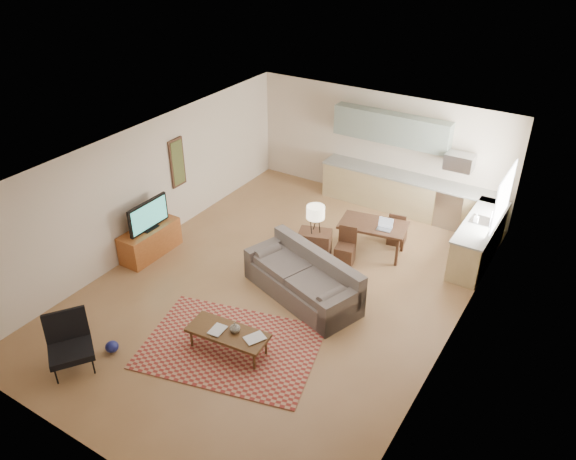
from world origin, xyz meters
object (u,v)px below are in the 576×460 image
Objects in this scene: tv_credenza at (150,241)px; dining_table at (372,238)px; console_table at (315,248)px; sofa at (302,277)px; armchair at (70,346)px; coffee_table at (228,341)px.

dining_table is (3.94, 2.51, 0.03)m from tv_credenza.
sofa is at bearing -90.60° from console_table.
tv_credenza is at bearing -157.34° from dining_table.
armchair reaches higher than console_table.
sofa is 3.32× the size of console_table.
sofa is 1.81× the size of dining_table.
sofa is 1.81× the size of coffee_table.
sofa is 2.79× the size of armchair.
armchair is 4.99m from console_table.
dining_table is (0.75, 4.03, 0.14)m from coffee_table.
dining_table is at bearing 31.75° from console_table.
tv_credenza is at bearing 57.45° from armchair.
console_table reaches higher than dining_table.
sofa reaches higher than console_table.
coffee_table is 1.84× the size of console_table.
tv_credenza reaches higher than coffee_table.
tv_credenza is 1.82× the size of console_table.
dining_table is (0.83, 0.99, -0.03)m from console_table.
sofa is at bearing 6.87° from tv_credenza.
armchair is (-2.16, -3.55, 0.01)m from sofa.
dining_table is at bearing 32.50° from tv_credenza.
sofa is 1.82× the size of tv_credenza.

